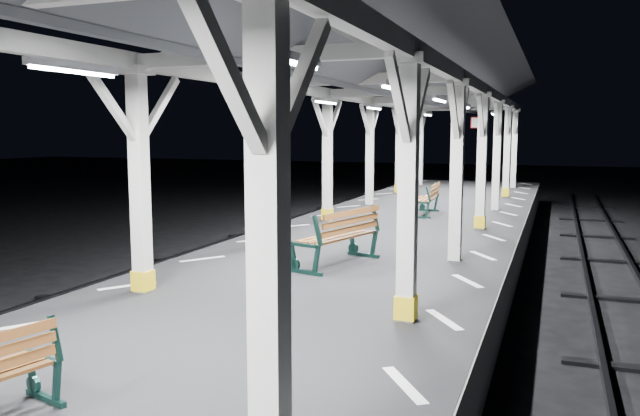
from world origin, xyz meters
The scene contains 6 objects.
platform centered at (0.00, 0.00, 0.50)m, with size 6.00×50.00×1.00m, color black.
hazard_stripes_left centered at (-2.45, 0.00, 1.00)m, with size 1.00×48.00×0.01m, color silver.
hazard_stripes_right centered at (2.45, 0.00, 1.00)m, with size 1.00×48.00×0.01m, color silver.
canopy centered at (0.00, -0.02, 4.56)m, with size 5.40×49.00×4.65m.
bench_mid centered at (0.17, 4.80, 1.55)m, with size 1.17×2.02×1.03m.
bench_far centered at (0.29, 12.18, 1.48)m, with size 0.68×1.69×0.90m.
Camera 1 is at (3.71, -5.57, 3.39)m, focal length 35.00 mm.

